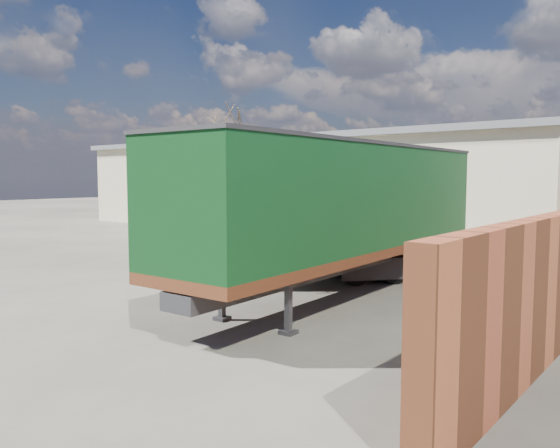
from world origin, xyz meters
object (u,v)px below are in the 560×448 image
Objects in this scene: panel_van at (209,219)px; orange_skip at (225,219)px; bare_tree at (226,118)px; box_trailer at (347,204)px; tractor_unit at (280,227)px.

orange_skip is (-1.60, 2.67, -0.21)m from panel_van.
box_trailer is at bearing -39.35° from bare_tree.
tractor_unit is at bearing -42.08° from bare_tree.
panel_van reaches higher than orange_skip.
orange_skip is (-14.07, 9.47, -1.68)m from box_trailer.
bare_tree is 29.75m from tractor_unit.
box_trailer is at bearing -29.49° from panel_van.
orange_skip is at bearing -179.53° from tractor_unit.
tractor_unit is at bearing -47.86° from orange_skip.
bare_tree is at bearing 124.89° from orange_skip.
panel_van is 3.12m from orange_skip.
panel_van is at bearing -174.27° from tractor_unit.
box_trailer is at bearing 33.33° from tractor_unit.
bare_tree reaches higher than tractor_unit.
orange_skip is at bearing 119.98° from panel_van.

